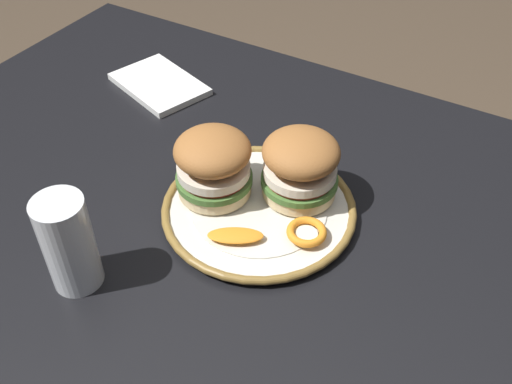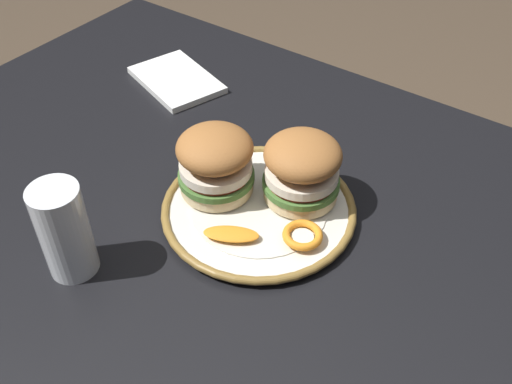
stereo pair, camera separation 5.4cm
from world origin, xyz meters
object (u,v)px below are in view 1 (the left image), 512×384
dinner_plate (256,208)px  sandwich_half_left (212,165)px  dining_table (257,259)px  drinking_glass (70,248)px  sandwich_half_right (300,165)px

dinner_plate → sandwich_half_left: sandwich_half_left is taller
dinner_plate → sandwich_half_left: 0.09m
dining_table → drinking_glass: (0.14, 0.22, 0.15)m
dinner_plate → sandwich_half_right: size_ratio=1.92×
dining_table → drinking_glass: 0.30m
dining_table → drinking_glass: bearing=57.2°
dinner_plate → sandwich_half_left: bearing=8.2°
dining_table → sandwich_half_left: bearing=2.9°
sandwich_half_right → drinking_glass: (0.18, 0.28, -0.01)m
dining_table → sandwich_half_right: bearing=-121.4°
sandwich_half_left → sandwich_half_right: (-0.11, -0.06, 0.00)m
sandwich_half_right → drinking_glass: 0.33m
dinner_plate → drinking_glass: drinking_glass is taller
drinking_glass → sandwich_half_right: bearing=-122.5°
dinner_plate → drinking_glass: size_ratio=2.07×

